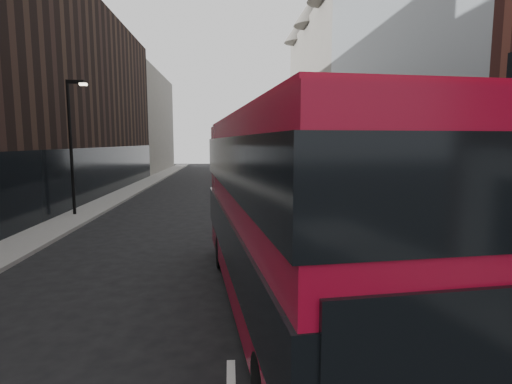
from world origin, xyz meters
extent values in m
cube|color=slate|center=(7.50, 25.00, 0.07)|extent=(3.00, 80.00, 0.15)
cube|color=slate|center=(-8.00, 25.00, 0.07)|extent=(2.00, 80.00, 0.15)
cube|color=#AFB6BB|center=(11.50, 21.00, 10.00)|extent=(5.00, 22.00, 20.00)
cube|color=silver|center=(9.15, 21.00, 1.90)|extent=(0.35, 21.00, 3.80)
cube|color=slate|center=(11.50, 44.00, 9.00)|extent=(5.00, 24.00, 18.00)
cone|color=slate|center=(9.50, 44.00, 19.50)|extent=(4.00, 4.00, 3.00)
cone|color=slate|center=(9.50, 52.00, 19.50)|extent=(4.00, 4.00, 3.00)
cube|color=black|center=(-11.50, 30.00, 7.00)|extent=(5.00, 24.00, 14.00)
cube|color=slate|center=(-11.50, 52.00, 6.50)|extent=(5.00, 20.00, 13.00)
cylinder|color=black|center=(-8.30, 18.00, 3.65)|extent=(0.16, 0.16, 7.00)
cube|color=black|center=(-7.90, 18.00, 7.05)|extent=(0.90, 0.15, 0.18)
cube|color=#FFF2CC|center=(-7.50, 18.00, 6.93)|extent=(0.35, 0.22, 0.12)
cube|color=maroon|center=(1.23, 5.32, 2.45)|extent=(3.76, 11.45, 4.09)
cube|color=black|center=(1.23, 5.32, 1.79)|extent=(3.89, 11.51, 1.12)
cube|color=black|center=(1.23, 5.32, 3.52)|extent=(3.89, 11.51, 1.12)
cube|color=black|center=(1.85, -0.30, 1.94)|extent=(2.17, 0.32, 1.43)
cube|color=black|center=(0.62, 10.93, 1.94)|extent=(2.17, 0.32, 1.43)
cube|color=maroon|center=(1.23, 5.32, 4.52)|extent=(3.61, 10.99, 0.12)
cylinder|color=black|center=(-0.28, 8.77, 0.51)|extent=(0.42, 1.05, 1.02)
cylinder|color=black|center=(1.96, 9.01, 0.51)|extent=(0.42, 1.05, 1.02)
cylinder|color=black|center=(2.75, 1.86, 0.51)|extent=(0.42, 1.05, 1.02)
cube|color=black|center=(3.45, 40.13, 2.01)|extent=(3.45, 11.51, 3.20)
cube|color=black|center=(3.45, 40.13, 1.81)|extent=(3.57, 11.57, 1.13)
cube|color=black|center=(3.89, 34.44, 1.96)|extent=(2.19, 0.25, 1.44)
cube|color=black|center=(3.01, 45.81, 1.96)|extent=(2.19, 0.25, 1.44)
cube|color=black|center=(3.45, 40.13, 3.64)|extent=(3.31, 11.05, 0.12)
cylinder|color=black|center=(2.03, 43.66, 0.52)|extent=(0.39, 1.05, 1.03)
cylinder|color=black|center=(4.31, 43.84, 0.52)|extent=(0.39, 1.05, 1.03)
cylinder|color=black|center=(2.60, 36.42, 0.52)|extent=(0.39, 1.05, 1.03)
cylinder|color=black|center=(4.87, 36.59, 0.52)|extent=(0.39, 1.05, 1.03)
imported|color=black|center=(1.08, 12.43, 0.75)|extent=(2.17, 4.53, 1.49)
imported|color=#94969C|center=(2.67, 21.87, 0.69)|extent=(1.77, 4.29, 1.38)
imported|color=black|center=(2.03, 31.29, 0.74)|extent=(2.38, 5.24, 1.49)
camera|label=1|loc=(0.01, -3.62, 3.99)|focal=28.00mm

